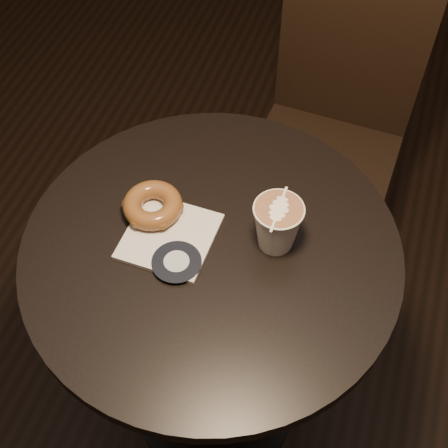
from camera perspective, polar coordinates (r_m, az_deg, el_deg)
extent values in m
plane|color=black|center=(1.81, -0.78, -15.65)|extent=(4.50, 4.50, 0.00)
cylinder|color=black|center=(1.15, -1.18, -2.43)|extent=(0.70, 0.70, 0.03)
cylinder|color=black|center=(1.47, -0.94, -10.47)|extent=(0.07, 0.07, 0.70)
cylinder|color=black|center=(1.80, -0.78, -15.54)|extent=(0.44, 0.44, 0.02)
cube|color=black|center=(1.73, 8.93, 5.69)|extent=(0.40, 0.40, 0.04)
cube|color=black|center=(1.67, 11.79, 16.02)|extent=(0.38, 0.06, 0.51)
cylinder|color=black|center=(1.82, 1.87, -0.90)|extent=(0.03, 0.03, 0.42)
cylinder|color=black|center=(1.79, 11.60, -3.92)|extent=(0.03, 0.03, 0.42)
cylinder|color=black|center=(2.01, 5.04, 6.03)|extent=(0.03, 0.03, 0.42)
cylinder|color=black|center=(1.99, 13.86, 3.40)|extent=(0.03, 0.03, 0.42)
cube|color=silver|center=(1.15, -5.01, -1.12)|extent=(0.16, 0.16, 0.01)
torus|color=brown|center=(1.17, -6.54, 1.73)|extent=(0.11, 0.11, 0.04)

